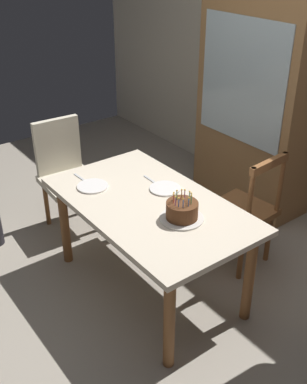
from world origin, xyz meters
name	(u,v)px	position (x,y,z in m)	size (l,w,h in m)	color
ground	(149,286)	(0.00, 0.00, 0.00)	(6.40, 6.40, 0.00)	#9E9384
dining_table	(149,214)	(0.00, 0.00, 0.63)	(1.49, 0.87, 0.73)	beige
birthday_cake	(182,211)	(0.29, 0.04, 0.78)	(0.28, 0.28, 0.19)	silver
plate_near_celebrant	(93,186)	(-0.41, -0.19, 0.73)	(0.22, 0.22, 0.01)	white
plate_far_side	(165,188)	(-0.07, 0.19, 0.73)	(0.22, 0.22, 0.01)	white
fork_near_celebrant	(81,178)	(-0.57, -0.20, 0.73)	(0.18, 0.02, 0.01)	silver
fork_far_side	(151,180)	(-0.23, 0.19, 0.73)	(0.18, 0.02, 0.01)	silver
chair_spindle_back	(244,212)	(0.18, 0.76, 0.46)	(0.48, 0.48, 0.95)	brown
chair_upholstered	(65,169)	(-1.13, -0.06, 0.53)	(0.47, 0.47, 0.95)	beige
china_cabinet	(257,104)	(-0.49, 1.56, 0.95)	(1.10, 0.45, 1.90)	#9E7042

